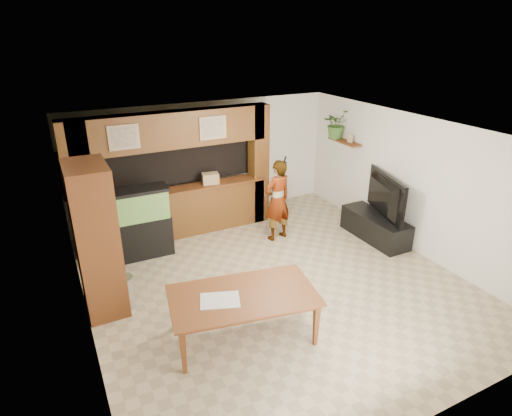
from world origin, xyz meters
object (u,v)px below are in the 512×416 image
television (379,196)px  person (278,200)px  dining_table (244,317)px  aquarium (137,224)px  pantry_cabinet (96,240)px

television → person: person is taller
dining_table → aquarium: bearing=114.1°
pantry_cabinet → television: pantry_cabinet is taller
television → person: 2.03m
dining_table → person: bearing=62.2°
pantry_cabinet → aquarium: pantry_cabinet is taller
television → dining_table: television is taller
aquarium → dining_table: 3.15m
pantry_cabinet → aquarium: 1.67m
pantry_cabinet → dining_table: pantry_cabinet is taller
television → person: bearing=80.1°
aquarium → dining_table: size_ratio=0.68×
pantry_cabinet → television: 5.36m
television → aquarium: bearing=89.5°
aquarium → television: (4.50, -1.46, 0.29)m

